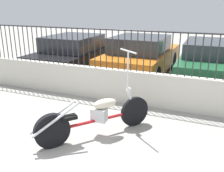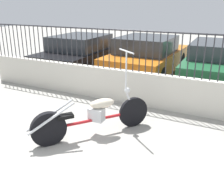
% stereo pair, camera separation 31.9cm
% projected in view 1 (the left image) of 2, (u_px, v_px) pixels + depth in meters
% --- Properties ---
extents(ground_plane, '(40.00, 40.00, 0.00)m').
position_uv_depth(ground_plane, '(34.00, 170.00, 3.70)').
color(ground_plane, gray).
extents(low_wall, '(8.01, 0.18, 0.81)m').
position_uv_depth(low_wall, '(112.00, 85.00, 6.27)').
color(low_wall, beige).
rests_on(low_wall, ground_plane).
extents(fence_railing, '(8.01, 0.04, 0.97)m').
position_uv_depth(fence_railing, '(112.00, 44.00, 5.95)').
color(fence_railing, '#2D2D33').
rests_on(fence_railing, low_wall).
extents(motorcycle_red, '(1.56, 1.89, 1.55)m').
position_uv_depth(motorcycle_red, '(91.00, 117.00, 4.51)').
color(motorcycle_red, black).
rests_on(motorcycle_red, ground_plane).
extents(car_black, '(1.82, 4.09, 1.28)m').
position_uv_depth(car_black, '(76.00, 53.00, 9.02)').
color(car_black, black).
rests_on(car_black, ground_plane).
extents(car_orange, '(1.97, 3.98, 1.32)m').
position_uv_depth(car_orange, '(141.00, 56.00, 8.47)').
color(car_orange, black).
rests_on(car_orange, ground_plane).
extents(car_green, '(1.94, 4.09, 1.33)m').
position_uv_depth(car_green, '(215.00, 62.00, 7.40)').
color(car_green, black).
rests_on(car_green, ground_plane).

